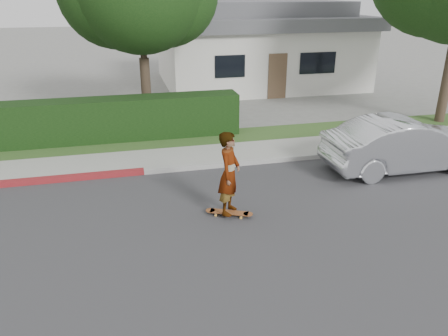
{
  "coord_description": "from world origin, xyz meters",
  "views": [
    {
      "loc": [
        0.55,
        -7.47,
        4.83
      ],
      "look_at": [
        2.73,
        1.63,
        1.0
      ],
      "focal_mm": 35.0,
      "sensor_mm": 36.0,
      "label": 1
    }
  ],
  "objects": [
    {
      "name": "planting_strip",
      "position": [
        0.0,
        6.6,
        0.05
      ],
      "size": [
        60.0,
        1.6,
        0.1
      ],
      "primitive_type": "cube",
      "color": "#2D4C1E",
      "rests_on": "ground"
    },
    {
      "name": "skateboarder",
      "position": [
        2.73,
        1.13,
        1.07
      ],
      "size": [
        0.75,
        0.83,
        1.92
      ],
      "primitive_type": "imported",
      "rotation": [
        0.0,
        0.0,
        1.03
      ],
      "color": "white",
      "rests_on": "skateboard"
    },
    {
      "name": "skateboard",
      "position": [
        2.73,
        1.13,
        0.1
      ],
      "size": [
        1.08,
        0.66,
        0.1
      ],
      "rotation": [
        0.0,
        0.0,
        -0.43
      ],
      "color": "gold",
      "rests_on": "ground"
    },
    {
      "name": "ground",
      "position": [
        0.0,
        0.0,
        0.0
      ],
      "size": [
        120.0,
        120.0,
        0.0
      ],
      "primitive_type": "plane",
      "color": "slate",
      "rests_on": "ground"
    },
    {
      "name": "house",
      "position": [
        8.0,
        16.0,
        2.1
      ],
      "size": [
        10.6,
        8.6,
        4.3
      ],
      "color": "beige",
      "rests_on": "ground"
    },
    {
      "name": "road",
      "position": [
        0.0,
        0.0,
        0.01
      ],
      "size": [
        60.0,
        8.0,
        0.01
      ],
      "primitive_type": "cube",
      "color": "#2D2D30",
      "rests_on": "ground"
    },
    {
      "name": "car_silver",
      "position": [
        8.27,
        2.71,
        0.76
      ],
      "size": [
        4.61,
        1.62,
        1.52
      ],
      "primitive_type": "imported",
      "rotation": [
        0.0,
        0.0,
        1.57
      ],
      "color": "silver",
      "rests_on": "ground"
    },
    {
      "name": "hedge",
      "position": [
        -3.0,
        7.2,
        0.75
      ],
      "size": [
        15.0,
        1.0,
        1.5
      ],
      "primitive_type": "cube",
      "color": "black",
      "rests_on": "ground"
    },
    {
      "name": "sidewalk_far",
      "position": [
        0.0,
        5.0,
        0.06
      ],
      "size": [
        60.0,
        1.6,
        0.12
      ],
      "primitive_type": "cube",
      "color": "gray",
      "rests_on": "ground"
    },
    {
      "name": "curb_far",
      "position": [
        0.0,
        4.1,
        0.07
      ],
      "size": [
        60.0,
        0.2,
        0.15
      ],
      "primitive_type": "cube",
      "color": "#9E9E99",
      "rests_on": "ground"
    }
  ]
}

